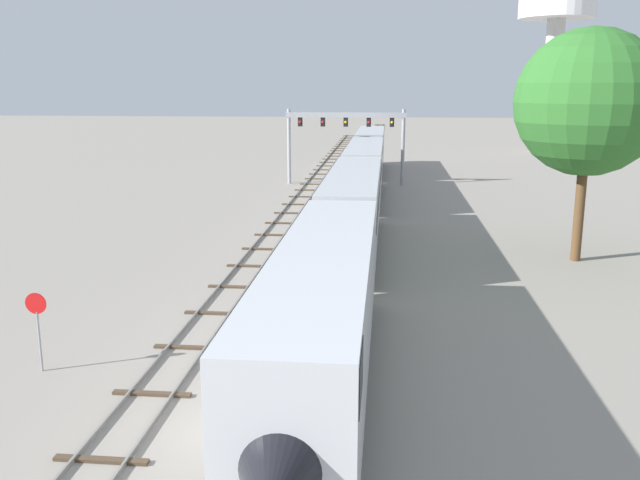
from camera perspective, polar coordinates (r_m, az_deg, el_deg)
The scene contains 8 objects.
ground_plane at distance 20.56m, azimuth -6.32°, elevation -15.72°, with size 400.00×400.00×0.00m, color gray.
track_main at distance 78.27m, azimuth 4.22°, elevation 5.71°, with size 2.60×200.00×0.16m.
track_near at distance 58.92m, azimuth -1.67°, elevation 3.37°, with size 2.60×160.00×0.16m.
passenger_train at distance 50.32m, azimuth 3.41°, elevation 4.64°, with size 3.04×77.29×4.80m.
signal_gantry at distance 68.63m, azimuth 2.18°, elevation 9.34°, with size 12.10×0.49×7.54m.
water_tower at distance 109.42m, azimuth 19.38°, elevation 17.87°, with size 11.20×11.20×25.58m.
stop_sign at distance 25.52m, azimuth -22.72°, elevation -6.29°, with size 0.76×0.08×2.88m.
trackside_tree_left at distance 40.41m, azimuth 21.72°, elevation 10.70°, with size 8.05×8.05×12.94m.
Camera 1 is at (3.94, -17.63, 9.82)m, focal length 37.94 mm.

